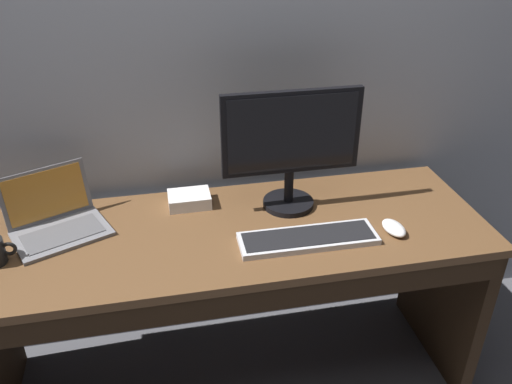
# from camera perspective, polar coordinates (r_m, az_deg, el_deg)

# --- Properties ---
(ground_plane) EXTENTS (14.00, 14.00, 0.00)m
(ground_plane) POSITION_cam_1_polar(r_m,az_deg,el_deg) (2.35, -2.50, -19.45)
(ground_plane) COLOR #4C4C51
(desk) EXTENTS (1.84, 0.62, 0.75)m
(desk) POSITION_cam_1_polar(r_m,az_deg,el_deg) (1.97, -2.78, -9.37)
(desk) COLOR brown
(desk) RESTS_ON ground
(laptop_space_gray) EXTENTS (0.38, 0.35, 0.20)m
(laptop_space_gray) POSITION_cam_1_polar(r_m,az_deg,el_deg) (1.95, -20.82, -2.85)
(laptop_space_gray) COLOR slate
(laptop_space_gray) RESTS_ON desk
(external_monitor) EXTENTS (0.50, 0.19, 0.45)m
(external_monitor) POSITION_cam_1_polar(r_m,az_deg,el_deg) (1.87, 3.82, 5.04)
(external_monitor) COLOR black
(external_monitor) RESTS_ON desk
(wired_keyboard) EXTENTS (0.47, 0.14, 0.02)m
(wired_keyboard) POSITION_cam_1_polar(r_m,az_deg,el_deg) (1.79, 5.66, -5.03)
(wired_keyboard) COLOR #BCBCC1
(wired_keyboard) RESTS_ON desk
(computer_mouse) EXTENTS (0.08, 0.12, 0.03)m
(computer_mouse) POSITION_cam_1_polar(r_m,az_deg,el_deg) (1.89, 14.71, -3.78)
(computer_mouse) COLOR white
(computer_mouse) RESTS_ON desk
(external_drive_box) EXTENTS (0.16, 0.12, 0.05)m
(external_drive_box) POSITION_cam_1_polar(r_m,az_deg,el_deg) (2.00, -7.23, -0.80)
(external_drive_box) COLOR silver
(external_drive_box) RESTS_ON desk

